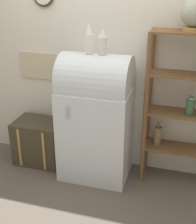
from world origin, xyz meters
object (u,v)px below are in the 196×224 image
(refrigerator, at_px, (96,116))
(globe, at_px, (195,14))
(suitcase_trunk, at_px, (40,141))
(vase_left, at_px, (89,40))
(vase_center, at_px, (103,42))

(refrigerator, height_order, globe, globe)
(suitcase_trunk, xyz_separation_m, vase_left, (0.67, -0.06, 1.28))
(vase_center, bearing_deg, suitcase_trunk, 176.43)
(refrigerator, height_order, vase_center, vase_center)
(suitcase_trunk, height_order, vase_center, vase_center)
(suitcase_trunk, bearing_deg, vase_left, -4.95)
(suitcase_trunk, relative_size, vase_left, 1.91)
(refrigerator, relative_size, globe, 4.81)
(refrigerator, height_order, suitcase_trunk, refrigerator)
(globe, bearing_deg, refrigerator, -172.66)
(refrigerator, bearing_deg, suitcase_trunk, 176.34)
(suitcase_trunk, bearing_deg, vase_center, -3.57)
(globe, xyz_separation_m, vase_left, (-0.97, -0.13, -0.26))
(suitcase_trunk, relative_size, vase_center, 2.21)
(globe, xyz_separation_m, vase_center, (-0.84, -0.12, -0.28))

